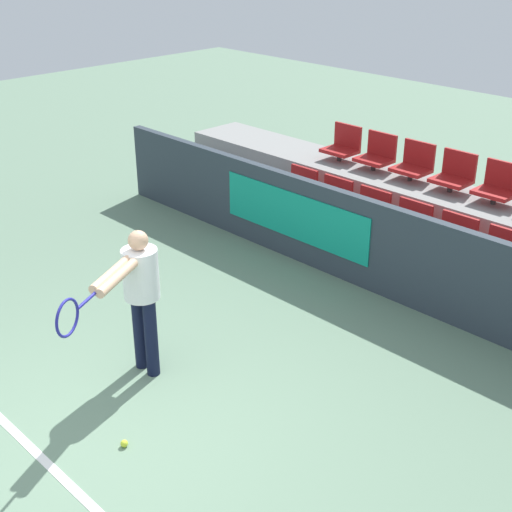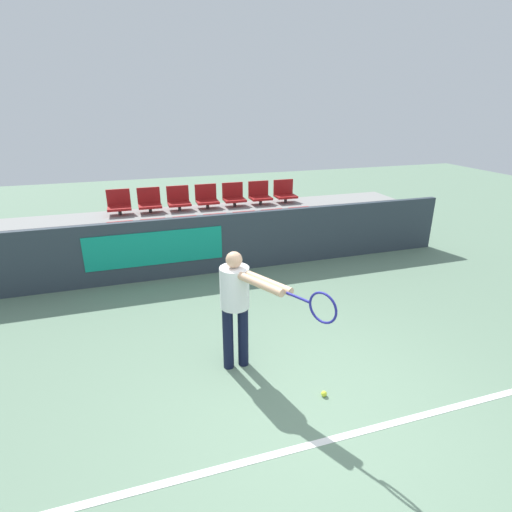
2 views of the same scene
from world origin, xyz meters
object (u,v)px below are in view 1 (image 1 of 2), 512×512
Objects in this scene: stadium_chair_10 at (454,174)px; tennis_ball at (124,443)px; stadium_chair_7 at (343,145)px; tennis_player at (138,289)px; stadium_chair_0 at (299,189)px; stadium_chair_5 at (502,256)px; stadium_chair_11 at (498,186)px; stadium_chair_4 at (454,240)px; stadium_chair_8 at (377,154)px; stadium_chair_1 at (333,200)px; stadium_chair_9 at (414,164)px; stadium_chair_3 at (410,225)px; stadium_chair_2 at (370,212)px.

stadium_chair_10 is 7.80× the size of tennis_ball.
stadium_chair_10 is at bearing 92.45° from tennis_ball.
tennis_player is at bearing -74.07° from stadium_chair_7.
tennis_ball is (2.10, -4.53, -0.63)m from stadium_chair_0.
stadium_chair_5 is 1.22m from stadium_chair_11.
stadium_chair_4 is 1.00× the size of stadium_chair_10.
stadium_chair_8 is at bearing 159.25° from stadium_chair_5.
stadium_chair_5 is 3.29m from stadium_chair_7.
stadium_chair_8 is 1.00× the size of stadium_chair_10.
stadium_chair_1 is at bearing 73.52° from tennis_player.
stadium_chair_9 and stadium_chair_10 have the same top height.
stadium_chair_1 is at bearing 180.00° from stadium_chair_4.
stadium_chair_3 is at bearing 0.00° from stadium_chair_1.
tennis_player is (0.72, -4.70, -0.15)m from stadium_chair_8.
stadium_chair_7 is at bearing 153.20° from stadium_chair_3.
stadium_chair_0 is at bearing 180.00° from stadium_chair_3.
tennis_player is (-1.15, -4.70, -0.15)m from stadium_chair_11.
stadium_chair_2 is 1.00× the size of stadium_chair_9.
stadium_chair_2 is at bearing 64.13° from tennis_player.
stadium_chair_8 is (-1.87, 0.94, 0.44)m from stadium_chair_4.
stadium_chair_1 and stadium_chair_4 have the same top height.
stadium_chair_0 is 1.00× the size of stadium_chair_4.
stadium_chair_4 is at bearing -20.75° from stadium_chair_7.
stadium_chair_11 is at bearing 123.42° from stadium_chair_5.
stadium_chair_8 is (-1.25, 0.94, 0.44)m from stadium_chair_3.
stadium_chair_2 is at bearing 100.71° from tennis_ball.
stadium_chair_8 is (-2.49, 0.94, 0.44)m from stadium_chair_5.
tennis_player is at bearing -79.19° from stadium_chair_1.
tennis_player reaches higher than stadium_chair_3.
stadium_chair_0 is at bearing 180.00° from stadium_chair_2.
stadium_chair_7 is 0.34× the size of tennis_player.
tennis_player is (-1.78, -3.75, 0.30)m from stadium_chair_5.
stadium_chair_5 is 0.34× the size of tennis_player.
stadium_chair_7 is 1.00× the size of stadium_chair_10.
tennis_player is (-0.53, -3.75, 0.30)m from stadium_chair_3.
stadium_chair_0 and stadium_chair_5 have the same top height.
stadium_chair_2 and stadium_chair_5 have the same top height.
stadium_chair_0 is 0.62m from stadium_chair_1.
stadium_chair_9 is 0.34× the size of tennis_player.
stadium_chair_9 reaches higher than stadium_chair_4.
stadium_chair_3 is at bearing 0.00° from stadium_chair_0.
tennis_ball is at bearing -102.59° from stadium_chair_5.
stadium_chair_0 is 1.25m from stadium_chair_2.
tennis_ball is (0.23, -4.53, -0.63)m from stadium_chair_3.
stadium_chair_5 is 1.00× the size of stadium_chair_10.
stadium_chair_2 is 1.63m from stadium_chair_11.
stadium_chair_3 is 3.80m from tennis_player.
stadium_chair_8 is 0.34× the size of tennis_player.
tennis_ball is (-0.39, -4.53, -0.63)m from stadium_chair_4.
stadium_chair_5 is 1.00× the size of stadium_chair_11.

